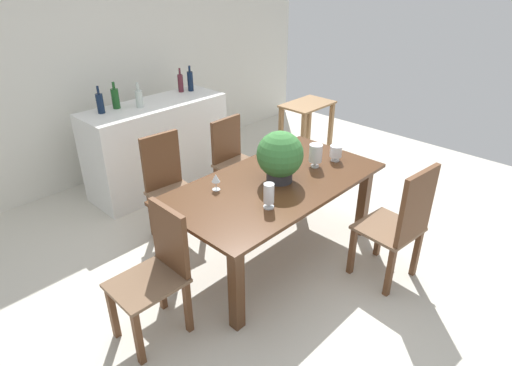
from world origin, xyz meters
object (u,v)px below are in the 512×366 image
(wine_glass, at_px, (216,179))
(wine_bottle_clear, at_px, (139,98))
(chair_near_right, at_px, (402,222))
(crystal_vase_center_near, at_px, (336,152))
(crystal_vase_left, at_px, (316,153))
(side_table, at_px, (307,117))
(flower_centerpiece, at_px, (280,156))
(crystal_vase_right, at_px, (269,194))
(wine_bottle_amber, at_px, (100,103))
(dining_table, at_px, (275,193))
(chair_far_left, at_px, (169,182))
(wine_bottle_dark, at_px, (115,98))
(wine_bottle_tall, at_px, (180,83))
(chair_far_right, at_px, (234,158))
(chair_head_end, at_px, (158,268))
(kitchen_counter, at_px, (158,146))
(wine_bottle_green, at_px, (190,81))

(wine_glass, bearing_deg, wine_bottle_clear, 77.46)
(chair_near_right, height_order, crystal_vase_center_near, chair_near_right)
(crystal_vase_left, bearing_deg, side_table, 39.41)
(flower_centerpiece, xyz_separation_m, crystal_vase_right, (-0.39, -0.23, -0.12))
(wine_bottle_amber, bearing_deg, crystal_vase_left, -65.60)
(dining_table, xyz_separation_m, flower_centerpiece, (0.03, -0.02, 0.34))
(crystal_vase_right, bearing_deg, side_table, 31.44)
(chair_far_left, distance_m, wine_bottle_amber, 1.15)
(flower_centerpiece, relative_size, side_table, 0.60)
(wine_bottle_dark, bearing_deg, wine_bottle_tall, 0.66)
(chair_far_right, relative_size, wine_bottle_amber, 3.36)
(chair_near_right, height_order, wine_bottle_amber, wine_bottle_amber)
(chair_near_right, distance_m, side_table, 2.64)
(wine_bottle_clear, distance_m, wine_bottle_tall, 0.68)
(chair_head_end, relative_size, chair_near_right, 0.92)
(chair_far_right, distance_m, wine_bottle_tall, 1.21)
(chair_far_right, height_order, crystal_vase_center_near, chair_far_right)
(wine_bottle_dark, bearing_deg, crystal_vase_center_near, -65.50)
(wine_bottle_tall, bearing_deg, chair_far_right, -98.46)
(wine_bottle_clear, xyz_separation_m, side_table, (2.05, -0.67, -0.56))
(crystal_vase_center_near, bearing_deg, kitchen_counter, 106.99)
(wine_bottle_amber, bearing_deg, chair_head_end, -110.65)
(chair_head_end, distance_m, wine_bottle_tall, 2.74)
(wine_bottle_green, bearing_deg, chair_head_end, -134.03)
(wine_bottle_clear, bearing_deg, crystal_vase_left, -74.15)
(flower_centerpiece, height_order, wine_bottle_clear, wine_bottle_clear)
(chair_far_right, distance_m, chair_far_left, 0.84)
(wine_bottle_amber, bearing_deg, crystal_vase_right, -87.16)
(wine_glass, distance_m, wine_bottle_green, 2.06)
(chair_far_right, relative_size, kitchen_counter, 0.58)
(wine_bottle_amber, height_order, wine_bottle_green, wine_bottle_green)
(wine_glass, relative_size, side_table, 0.19)
(flower_centerpiece, height_order, crystal_vase_left, flower_centerpiece)
(crystal_vase_left, relative_size, crystal_vase_center_near, 1.46)
(flower_centerpiece, xyz_separation_m, crystal_vase_center_near, (0.66, -0.11, -0.14))
(chair_far_right, height_order, chair_near_right, chair_near_right)
(crystal_vase_left, xyz_separation_m, wine_bottle_amber, (-0.92, 2.03, 0.23))
(chair_head_end, height_order, crystal_vase_left, chair_head_end)
(wine_glass, distance_m, wine_bottle_clear, 1.65)
(dining_table, height_order, wine_bottle_green, wine_bottle_green)
(chair_far_left, xyz_separation_m, wine_bottle_tall, (1.00, 1.05, 0.56))
(dining_table, bearing_deg, crystal_vase_left, -8.40)
(dining_table, bearing_deg, chair_head_end, -179.91)
(chair_near_right, xyz_separation_m, wine_bottle_clear, (-0.50, 2.80, 0.52))
(dining_table, bearing_deg, wine_bottle_tall, 73.79)
(chair_head_end, xyz_separation_m, wine_bottle_green, (1.89, 1.95, 0.59))
(wine_bottle_dark, distance_m, wine_bottle_clear, 0.24)
(chair_head_end, bearing_deg, crystal_vase_right, 75.05)
(flower_centerpiece, height_order, crystal_vase_center_near, flower_centerpiece)
(chair_head_end, bearing_deg, wine_bottle_clear, 149.82)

